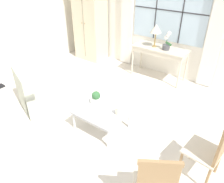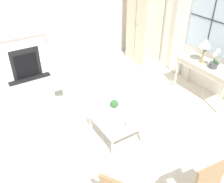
# 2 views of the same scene
# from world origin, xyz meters

# --- Properties ---
(ground_plane) EXTENTS (14.00, 14.00, 0.00)m
(ground_plane) POSITION_xyz_m (0.00, 0.00, 0.00)
(ground_plane) COLOR silver
(wall_back_windowed) EXTENTS (7.20, 0.14, 2.80)m
(wall_back_windowed) POSITION_xyz_m (0.00, 3.02, 1.39)
(wall_back_windowed) COLOR white
(wall_back_windowed) RESTS_ON ground_plane
(wall_left) EXTENTS (0.06, 7.20, 2.80)m
(wall_left) POSITION_xyz_m (-3.03, 0.60, 1.40)
(wall_left) COLOR white
(wall_left) RESTS_ON ground_plane
(armoire) EXTENTS (0.91, 0.62, 2.25)m
(armoire) POSITION_xyz_m (-2.16, 2.67, 1.13)
(armoire) COLOR beige
(armoire) RESTS_ON ground_plane
(console_table) EXTENTS (1.32, 0.53, 0.79)m
(console_table) POSITION_xyz_m (0.03, 2.68, 0.71)
(console_table) COLOR beige
(console_table) RESTS_ON ground_plane
(table_lamp) EXTENTS (0.26, 0.26, 0.53)m
(table_lamp) POSITION_xyz_m (-0.12, 2.65, 1.21)
(table_lamp) COLOR #9E7F47
(table_lamp) RESTS_ON console_table
(potted_orchid) EXTENTS (0.21, 0.17, 0.43)m
(potted_orchid) POSITION_xyz_m (0.19, 2.64, 0.97)
(potted_orchid) COLOR #4C4C51
(potted_orchid) RESTS_ON console_table
(armchair_upholstered) EXTENTS (1.10, 1.08, 0.85)m
(armchair_upholstered) POSITION_xyz_m (-1.31, 0.15, 0.29)
(armchair_upholstered) COLOR beige
(armchair_upholstered) RESTS_ON ground_plane
(side_chair_wooden) EXTENTS (0.49, 0.49, 1.06)m
(side_chair_wooden) POSITION_xyz_m (1.91, 0.35, 0.58)
(side_chair_wooden) COLOR beige
(side_chair_wooden) RESTS_ON ground_plane
(coffee_table) EXTENTS (0.85, 0.71, 0.41)m
(coffee_table) POSITION_xyz_m (0.12, 0.31, 0.37)
(coffee_table) COLOR silver
(coffee_table) RESTS_ON ground_plane
(potted_plant_small) EXTENTS (0.15, 0.15, 0.25)m
(potted_plant_small) POSITION_xyz_m (-0.06, 0.38, 0.54)
(potted_plant_small) COLOR white
(potted_plant_small) RESTS_ON coffee_table
(pillar_candle) EXTENTS (0.12, 0.12, 0.15)m
(pillar_candle) POSITION_xyz_m (0.42, 0.36, 0.48)
(pillar_candle) COLOR silver
(pillar_candle) RESTS_ON coffee_table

